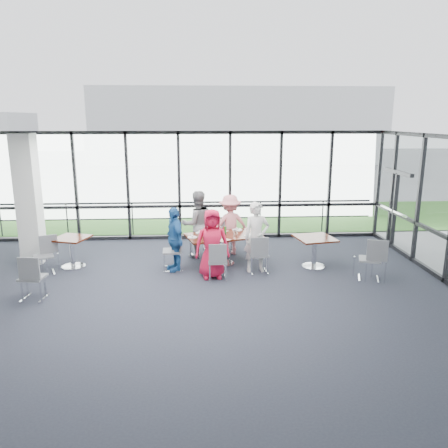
{
  "coord_description": "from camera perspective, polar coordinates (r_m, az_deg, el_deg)",
  "views": [
    {
      "loc": [
        0.59,
        -7.8,
        3.53
      ],
      "look_at": [
        1.16,
        2.25,
        1.1
      ],
      "focal_mm": 35.0,
      "sensor_mm": 36.0,
      "label": 1
    }
  ],
  "objects": [
    {
      "name": "floor",
      "position": [
        8.59,
        -7.05,
        -10.88
      ],
      "size": [
        12.0,
        10.0,
        0.02
      ],
      "primitive_type": "cube",
      "color": "#212430",
      "rests_on": "ground"
    },
    {
      "name": "ceiling",
      "position": [
        7.83,
        -7.73,
        11.04
      ],
      "size": [
        12.0,
        10.0,
        0.04
      ],
      "primitive_type": "cube",
      "color": "white",
      "rests_on": "ground"
    },
    {
      "name": "wall_front",
      "position": [
        3.45,
        -13.41,
        -20.85
      ],
      "size": [
        12.0,
        0.1,
        3.2
      ],
      "primitive_type": "cube",
      "color": "silver",
      "rests_on": "ground"
    },
    {
      "name": "curtain_wall_back",
      "position": [
        12.96,
        -5.87,
        4.94
      ],
      "size": [
        12.0,
        0.1,
        3.2
      ],
      "primitive_type": "cube",
      "color": "white",
      "rests_on": "ground"
    },
    {
      "name": "exit_door",
      "position": [
        12.99,
        21.41,
        1.63
      ],
      "size": [
        0.12,
        1.6,
        2.1
      ],
      "primitive_type": "cube",
      "color": "black",
      "rests_on": "ground"
    },
    {
      "name": "structural_column",
      "position": [
        11.74,
        -24.16,
        2.92
      ],
      "size": [
        0.5,
        0.5,
        3.2
      ],
      "primitive_type": "cube",
      "color": "white",
      "rests_on": "ground"
    },
    {
      "name": "apron",
      "position": [
        18.16,
        -5.08,
        2.25
      ],
      "size": [
        80.0,
        70.0,
        0.02
      ],
      "primitive_type": "cube",
      "color": "slate",
      "rests_on": "ground"
    },
    {
      "name": "grass_strip",
      "position": [
        16.2,
        -5.28,
        0.97
      ],
      "size": [
        80.0,
        5.0,
        0.01
      ],
      "primitive_type": "cube",
      "color": "#235D1D",
      "rests_on": "ground"
    },
    {
      "name": "hangar_main",
      "position": [
        39.95,
        1.66,
        12.82
      ],
      "size": [
        24.0,
        10.0,
        6.0
      ],
      "primitive_type": "cube",
      "color": "silver",
      "rests_on": "ground"
    },
    {
      "name": "guard_rail",
      "position": [
        13.75,
        -5.65,
        0.78
      ],
      "size": [
        12.0,
        0.06,
        0.06
      ],
      "primitive_type": "cylinder",
      "rotation": [
        0.0,
        1.57,
        0.0
      ],
      "color": "#2D2D33",
      "rests_on": "ground"
    },
    {
      "name": "main_table",
      "position": [
        10.77,
        -0.09,
        -2.15
      ],
      "size": [
        1.99,
        1.43,
        0.75
      ],
      "rotation": [
        0.0,
        0.0,
        0.27
      ],
      "color": "#350F07",
      "rests_on": "ground"
    },
    {
      "name": "side_table_left",
      "position": [
        11.17,
        -19.28,
        -2.34
      ],
      "size": [
        0.95,
        0.95,
        0.75
      ],
      "rotation": [
        0.0,
        0.0,
        -0.31
      ],
      "color": "#350F07",
      "rests_on": "ground"
    },
    {
      "name": "side_table_right",
      "position": [
        10.77,
        11.77,
        -2.32
      ],
      "size": [
        1.01,
        1.01,
        0.75
      ],
      "rotation": [
        0.0,
        0.0,
        0.19
      ],
      "color": "#350F07",
      "rests_on": "ground"
    },
    {
      "name": "diner_near_left",
      "position": [
        9.82,
        -1.57,
        -2.6
      ],
      "size": [
        0.82,
        0.57,
        1.59
      ],
      "primitive_type": "imported",
      "rotation": [
        0.0,
        0.0,
        0.09
      ],
      "color": "red",
      "rests_on": "ground"
    },
    {
      "name": "diner_near_right",
      "position": [
        10.23,
        4.27,
        -1.75
      ],
      "size": [
        0.67,
        0.53,
        1.67
      ],
      "primitive_type": "imported",
      "rotation": [
        0.0,
        0.0,
        0.15
      ],
      "color": "silver",
      "rests_on": "ground"
    },
    {
      "name": "diner_far_left",
      "position": [
        11.33,
        -3.5,
        -0.02
      ],
      "size": [
        0.96,
        0.75,
        1.74
      ],
      "primitive_type": "imported",
      "rotation": [
        0.0,
        0.0,
        3.44
      ],
      "color": "slate",
      "rests_on": "ground"
    },
    {
      "name": "diner_far_right",
      "position": [
        11.52,
        0.79,
        -0.12
      ],
      "size": [
        1.13,
        0.76,
        1.61
      ],
      "primitive_type": "imported",
      "rotation": [
        0.0,
        0.0,
        3.38
      ],
      "color": "#DE7E83",
      "rests_on": "ground"
    },
    {
      "name": "diner_end",
      "position": [
        10.36,
        -6.48,
        -1.97
      ],
      "size": [
        0.79,
        1.02,
        1.53
      ],
      "primitive_type": "imported",
      "rotation": [
        0.0,
        0.0,
        -1.19
      ],
      "color": "#1F5698",
      "rests_on": "ground"
    },
    {
      "name": "chair_main_nl",
      "position": [
        9.81,
        -0.85,
        -4.88
      ],
      "size": [
        0.42,
        0.42,
        0.85
      ],
      "primitive_type": null,
      "rotation": [
        0.0,
        0.0,
        0.01
      ],
      "color": "slate",
      "rests_on": "ground"
    },
    {
      "name": "chair_main_nr",
      "position": [
        10.27,
        4.56,
        -3.99
      ],
      "size": [
        0.45,
        0.45,
        0.88
      ],
      "primitive_type": null,
      "rotation": [
        0.0,
        0.0,
        0.05
      ],
      "color": "slate",
      "rests_on": "ground"
    },
    {
      "name": "chair_main_fl",
      "position": [
        11.5,
        -3.19,
        -2.04
      ],
      "size": [
        0.54,
        0.54,
        0.87
      ],
      "primitive_type": null,
      "rotation": [
        0.0,
        0.0,
        3.47
      ],
      "color": "slate",
      "rests_on": "ground"
    },
    {
      "name": "chair_main_fr",
      "position": [
        11.81,
        0.1,
        -1.7
      ],
      "size": [
        0.44,
        0.44,
        0.84
      ],
      "primitive_type": null,
      "rotation": [
        0.0,
        0.0,
        3.21
      ],
      "color": "slate",
      "rests_on": "ground"
    },
    {
      "name": "chair_main_end",
      "position": [
        10.48,
        -6.74,
        -3.52
      ],
      "size": [
        0.48,
        0.48,
        0.93
      ],
      "primitive_type": null,
      "rotation": [
        0.0,
        0.0,
        -1.52
      ],
      "color": "slate",
      "rests_on": "ground"
    },
    {
      "name": "chair_spare_la",
      "position": [
        9.54,
        -23.72,
        -6.42
      ],
      "size": [
        0.5,
        0.5,
        0.91
      ],
      "primitive_type": null,
      "rotation": [
        0.0,
        0.0,
        -0.14
      ],
      "color": "slate",
      "rests_on": "ground"
    },
    {
      "name": "chair_spare_lb",
      "position": [
        10.97,
        -22.5,
        -3.91
      ],
      "size": [
        0.56,
        0.56,
        0.86
      ],
      "primitive_type": null,
      "rotation": [
        0.0,
        0.0,
        3.55
      ],
      "color": "slate",
      "rests_on": "ground"
    },
    {
      "name": "chair_spare_r",
      "position": [
        10.31,
        18.52,
        -4.4
      ],
      "size": [
        0.59,
        0.59,
        0.95
      ],
      "primitive_type": null,
      "rotation": [
        0.0,
        0.0,
        -0.33
      ],
      "color": "slate",
      "rests_on": "ground"
    },
    {
      "name": "plate_nl",
      "position": [
        10.33,
        -1.94,
        -2.0
      ],
      "size": [
        0.25,
        0.25,
        0.01
      ],
      "primitive_type": "cylinder",
      "color": "white",
      "rests_on": "main_table"
    },
    {
      "name": "plate_nr",
      "position": [
        10.64,
        3.45,
        -1.56
      ],
      "size": [
        0.28,
        0.28,
        0.01
      ],
      "primitive_type": "cylinder",
      "color": "white",
      "rests_on": "main_table"
    },
    {
      "name": "plate_fl",
      "position": [
        10.92,
        -3.1,
        -1.15
      ],
      "size": [
        0.24,
        0.24,
        0.01
      ],
      "primitive_type": "cylinder",
      "color": "white",
      "rests_on": "main_table"
    },
    {
      "name": "plate_fr",
      "position": [
        11.2,
        1.75,
        -0.76
      ],
      "size": [
        0.26,
        0.26,
        0.01
      ],
      "primitive_type": "cylinder",
      "color": "white",
      "rests_on": "main_table"
    },
    {
      "name": "plate_end",
      "position": [
        10.53,
        -4.16,
        -1.73
      ],
      "size": [
        0.24,
        0.24,
        0.01
      ],
      "primitive_type": "cylinder",
      "color": "white",
      "rests_on": "main_table"
    },
    {
      "name": "tumbler_a",
      "position": [
        10.42,
        -0.86,
        -1.51
      ],
      "size": [
        0.07,
        0.07,
        0.14
      ],
      "primitive_type": "cylinder",
      "color": "white",
      "rests_on": "main_table"
    },
    {
      "name": "tumbler_b",
      "position": [
        10.61,
        1.43,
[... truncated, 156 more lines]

